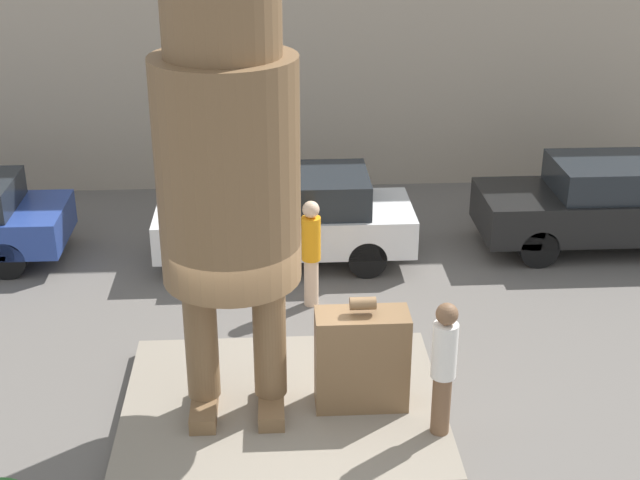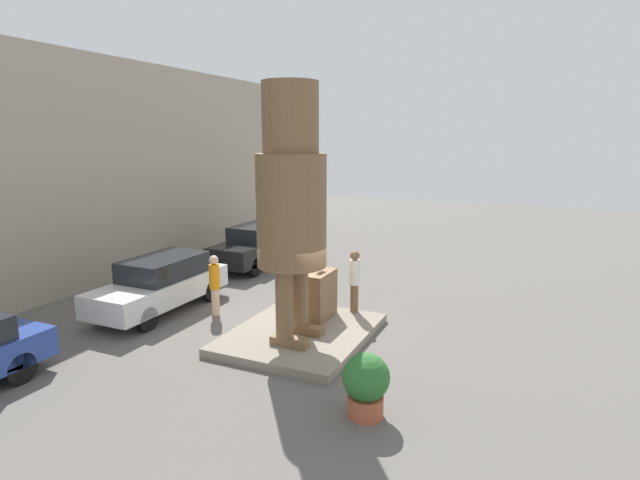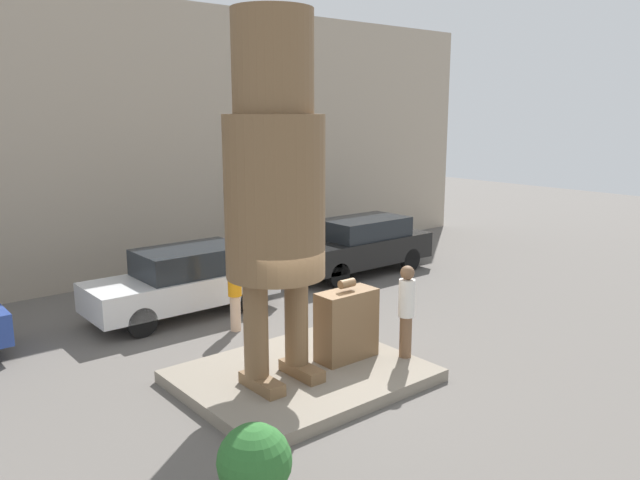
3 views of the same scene
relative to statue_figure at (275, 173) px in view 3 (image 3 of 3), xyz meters
The scene contains 10 objects.
ground_plane 3.78m from the statue_figure, ahead, with size 60.00×60.00×0.00m, color #605B56.
pedestal 3.67m from the statue_figure, ahead, with size 4.06×3.27×0.21m.
building_backdrop 8.71m from the statue_figure, 86.25° to the left, with size 28.00×0.60×7.74m.
statue_figure is the anchor object (origin of this frame).
giant_suitcase 3.26m from the statue_figure, ahead, with size 1.16×0.53×1.51m.
tourist 3.61m from the statue_figure, 15.40° to the right, with size 0.30×0.30×1.75m.
parked_car_white 5.61m from the statue_figure, 80.91° to the left, with size 4.42×1.70×1.59m.
parked_car_black 8.70m from the statue_figure, 37.16° to the left, with size 4.62×1.71×1.64m.
planter_pot 4.62m from the statue_figure, 129.98° to the right, with size 0.88×0.88×1.20m.
worker_hivis 4.26m from the statue_figure, 70.67° to the left, with size 0.30×0.30×1.76m.
Camera 3 is at (-6.33, -8.17, 4.70)m, focal length 35.00 mm.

